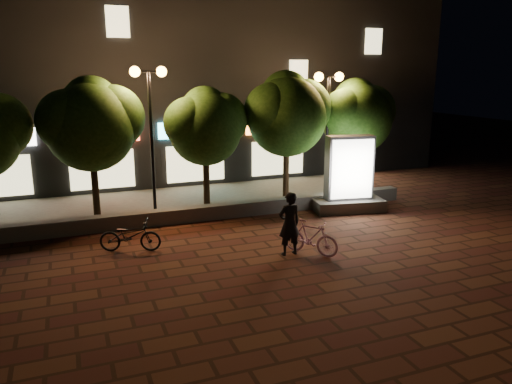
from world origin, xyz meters
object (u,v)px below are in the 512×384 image
scooter_parked (130,236)px  ad_kiosk (349,181)px  tree_mid (206,124)px  rider (289,224)px  tree_right (288,111)px  street_lamp_right (328,102)px  scooter_pink (311,237)px  tree_left (92,121)px  street_lamp_left (150,103)px  tree_far_right (358,114)px

scooter_parked → ad_kiosk: bearing=-60.2°
tree_mid → scooter_parked: size_ratio=2.54×
ad_kiosk → rider: 5.27m
tree_right → street_lamp_right: (1.64, -0.26, 0.33)m
tree_right → scooter_pink: 6.85m
tree_left → street_lamp_right: bearing=-1.7°
ad_kiosk → rider: ad_kiosk is taller
ad_kiosk → tree_right: bearing=124.3°
scooter_parked → street_lamp_left: bearing=-1.5°
street_lamp_right → rider: street_lamp_right is taller
street_lamp_right → rider: bearing=-127.7°
scooter_pink → tree_left: bearing=94.4°
tree_right → street_lamp_left: (-5.36, -0.26, 0.46)m
tree_far_right → street_lamp_right: (-1.55, -0.26, 0.53)m
street_lamp_left → ad_kiosk: street_lamp_left is taller
street_lamp_right → scooter_parked: street_lamp_right is taller
tree_far_right → scooter_pink: size_ratio=2.85×
tree_mid → street_lamp_right: (4.95, -0.26, 0.68)m
scooter_pink → scooter_parked: size_ratio=0.94×
tree_mid → scooter_pink: 6.57m
tree_right → rider: bearing=-114.0°
tree_mid → street_lamp_left: street_lamp_left is taller
tree_far_right → rider: tree_far_right is taller
tree_right → rider: tree_right is taller
tree_left → rider: (4.80, -5.63, -2.53)m
ad_kiosk → scooter_pink: size_ratio=1.69×
street_lamp_right → rider: 7.40m
tree_left → scooter_parked: 4.80m
tree_mid → street_lamp_left: size_ratio=0.87×
ad_kiosk → scooter_pink: ad_kiosk is taller
tree_left → tree_right: tree_right is taller
scooter_parked → scooter_pink: bearing=-94.5°
tree_left → ad_kiosk: tree_left is taller
street_lamp_left → scooter_parked: street_lamp_left is taller
street_lamp_left → scooter_parked: bearing=-111.0°
tree_left → scooter_pink: bearing=-47.2°
street_lamp_right → tree_mid: bearing=177.0°
tree_right → street_lamp_right: 1.70m
tree_left → tree_right: 7.30m
street_lamp_left → tree_right: bearing=2.8°
tree_right → tree_far_right: (3.20, -0.00, -0.20)m
tree_right → street_lamp_left: street_lamp_left is taller
tree_mid → scooter_pink: bearing=-76.6°
ad_kiosk → rider: (-4.02, -3.41, -0.22)m
ad_kiosk → rider: size_ratio=1.53×
tree_right → ad_kiosk: 3.62m
street_lamp_left → scooter_pink: bearing=-58.3°
tree_far_right → street_lamp_right: size_ratio=0.96×
tree_far_right → scooter_pink: (-5.12, -5.82, -2.87)m
scooter_pink → street_lamp_left: bearing=83.4°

